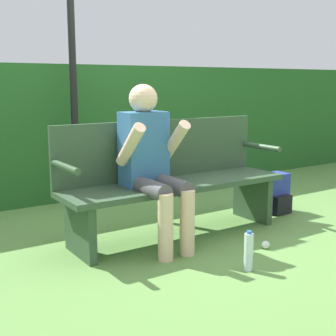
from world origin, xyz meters
name	(u,v)px	position (x,y,z in m)	size (l,w,h in m)	color
ground_plane	(176,235)	(0.00, 0.00, 0.00)	(40.00, 40.00, 0.00)	#5B8942
hedge_back	(86,131)	(0.00, 1.78, 0.72)	(12.00, 0.43, 1.44)	#235623
park_bench	(171,178)	(0.00, 0.08, 0.48)	(1.94, 0.50, 0.95)	#334C33
person_seated	(151,158)	(-0.28, -0.06, 0.69)	(0.48, 0.62, 1.25)	#336699
backpack	(275,194)	(1.21, 0.06, 0.18)	(0.27, 0.25, 0.38)	#283893
water_bottle	(249,252)	(-0.01, -0.87, 0.13)	(0.06, 0.06, 0.28)	silver
signpost	(73,66)	(-0.32, 1.32, 1.41)	(0.40, 0.09, 2.47)	black
litter_crumple	(266,245)	(0.40, -0.63, 0.03)	(0.06, 0.06, 0.06)	silver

